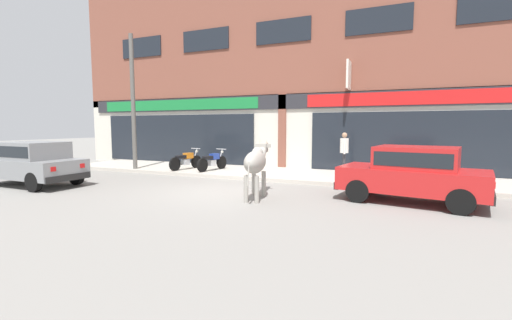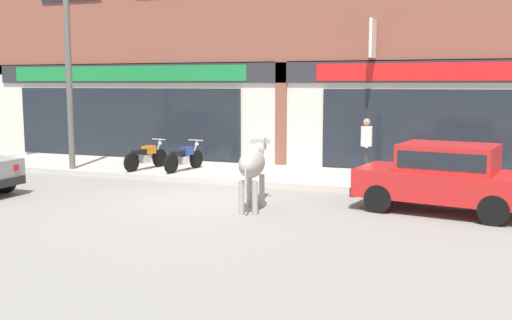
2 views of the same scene
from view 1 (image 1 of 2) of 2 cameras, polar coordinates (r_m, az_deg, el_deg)
name	(u,v)px [view 1 (image 1 of 2)]	position (r m, az deg, el deg)	size (l,w,h in m)	color
ground_plane	(222,192)	(10.45, -5.71, -5.28)	(90.00, 90.00, 0.00)	gray
sidewalk	(269,173)	(13.92, 2.10, -2.22)	(19.00, 3.39, 0.14)	#B7AFA3
shop_building	(285,61)	(15.89, 4.83, 16.17)	(23.00, 1.40, 10.15)	brown
cow	(256,162)	(9.25, 0.01, -0.37)	(0.79, 2.13, 1.61)	#9E998E
car_0	(413,172)	(9.65, 24.70, -1.78)	(3.79, 2.18, 1.46)	black
car_1	(33,161)	(13.54, -33.18, -0.19)	(3.64, 1.67, 1.46)	black
motorcycle_0	(186,160)	(14.90, -11.59, -0.06)	(0.63, 1.80, 0.88)	black
motorcycle_1	(212,161)	(14.36, -7.28, -0.20)	(0.59, 1.80, 0.88)	black
pedestrian	(344,149)	(13.54, 14.49, 1.86)	(0.32, 0.49, 1.60)	#2D2D33
utility_pole	(133,102)	(15.69, -19.81, 9.02)	(0.18, 0.18, 5.70)	#595651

